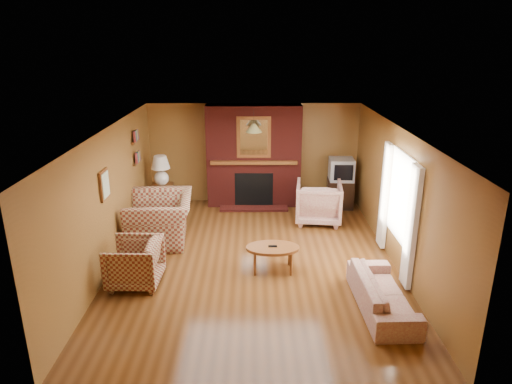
{
  "coord_description": "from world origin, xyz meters",
  "views": [
    {
      "loc": [
        -0.02,
        -7.46,
        3.84
      ],
      "look_at": [
        0.04,
        0.6,
        1.11
      ],
      "focal_mm": 32.0,
      "sensor_mm": 36.0,
      "label": 1
    }
  ],
  "objects_px": {
    "plaid_armchair": "(134,263)",
    "crt_tv": "(341,169)",
    "fireplace": "(254,157)",
    "side_table": "(163,199)",
    "tv_stand": "(340,193)",
    "floral_armchair": "(319,202)",
    "coffee_table": "(273,250)",
    "floral_sofa": "(382,293)",
    "table_lamp": "(161,169)",
    "plaid_loveseat": "(160,219)"
  },
  "relations": [
    {
      "from": "fireplace",
      "to": "tv_stand",
      "type": "distance_m",
      "value": 2.23
    },
    {
      "from": "fireplace",
      "to": "plaid_armchair",
      "type": "distance_m",
      "value": 4.34
    },
    {
      "from": "table_lamp",
      "to": "tv_stand",
      "type": "height_order",
      "value": "table_lamp"
    },
    {
      "from": "table_lamp",
      "to": "tv_stand",
      "type": "bearing_deg",
      "value": 4.82
    },
    {
      "from": "table_lamp",
      "to": "coffee_table",
      "type": "bearing_deg",
      "value": -49.3
    },
    {
      "from": "floral_sofa",
      "to": "table_lamp",
      "type": "height_order",
      "value": "table_lamp"
    },
    {
      "from": "fireplace",
      "to": "plaid_loveseat",
      "type": "relative_size",
      "value": 1.69
    },
    {
      "from": "fireplace",
      "to": "tv_stand",
      "type": "xyz_separation_m",
      "value": [
        2.05,
        -0.18,
        -0.85
      ]
    },
    {
      "from": "fireplace",
      "to": "coffee_table",
      "type": "relative_size",
      "value": 2.62
    },
    {
      "from": "plaid_armchair",
      "to": "tv_stand",
      "type": "bearing_deg",
      "value": 133.74
    },
    {
      "from": "plaid_loveseat",
      "to": "side_table",
      "type": "bearing_deg",
      "value": -176.29
    },
    {
      "from": "tv_stand",
      "to": "fireplace",
      "type": "bearing_deg",
      "value": -179.22
    },
    {
      "from": "fireplace",
      "to": "crt_tv",
      "type": "relative_size",
      "value": 4.14
    },
    {
      "from": "plaid_loveseat",
      "to": "side_table",
      "type": "xyz_separation_m",
      "value": [
        -0.25,
        1.56,
        -0.13
      ]
    },
    {
      "from": "coffee_table",
      "to": "tv_stand",
      "type": "bearing_deg",
      "value": 61.26
    },
    {
      "from": "coffee_table",
      "to": "side_table",
      "type": "bearing_deg",
      "value": 130.7
    },
    {
      "from": "side_table",
      "to": "fireplace",
      "type": "bearing_deg",
      "value": 14.29
    },
    {
      "from": "fireplace",
      "to": "floral_armchair",
      "type": "bearing_deg",
      "value": -38.44
    },
    {
      "from": "side_table",
      "to": "crt_tv",
      "type": "relative_size",
      "value": 1.13
    },
    {
      "from": "coffee_table",
      "to": "table_lamp",
      "type": "distance_m",
      "value": 3.76
    },
    {
      "from": "fireplace",
      "to": "plaid_armchair",
      "type": "height_order",
      "value": "fireplace"
    },
    {
      "from": "fireplace",
      "to": "floral_armchair",
      "type": "height_order",
      "value": "fireplace"
    },
    {
      "from": "side_table",
      "to": "plaid_armchair",
      "type": "bearing_deg",
      "value": -87.37
    },
    {
      "from": "floral_sofa",
      "to": "side_table",
      "type": "xyz_separation_m",
      "value": [
        -4.0,
        4.0,
        0.07
      ]
    },
    {
      "from": "floral_sofa",
      "to": "coffee_table",
      "type": "distance_m",
      "value": 1.99
    },
    {
      "from": "floral_sofa",
      "to": "side_table",
      "type": "relative_size",
      "value": 2.66
    },
    {
      "from": "fireplace",
      "to": "side_table",
      "type": "height_order",
      "value": "fireplace"
    },
    {
      "from": "plaid_loveseat",
      "to": "plaid_armchair",
      "type": "bearing_deg",
      "value": -8.77
    },
    {
      "from": "table_lamp",
      "to": "tv_stand",
      "type": "relative_size",
      "value": 1.04
    },
    {
      "from": "fireplace",
      "to": "floral_sofa",
      "type": "bearing_deg",
      "value": -67.26
    },
    {
      "from": "floral_armchair",
      "to": "crt_tv",
      "type": "distance_m",
      "value": 1.22
    },
    {
      "from": "plaid_loveseat",
      "to": "plaid_armchair",
      "type": "xyz_separation_m",
      "value": [
        -0.1,
        -1.7,
        -0.08
      ]
    },
    {
      "from": "plaid_armchair",
      "to": "crt_tv",
      "type": "xyz_separation_m",
      "value": [
        4.0,
        3.6,
        0.54
      ]
    },
    {
      "from": "plaid_loveseat",
      "to": "table_lamp",
      "type": "height_order",
      "value": "table_lamp"
    },
    {
      "from": "tv_stand",
      "to": "floral_armchair",
      "type": "bearing_deg",
      "value": -118.59
    },
    {
      "from": "table_lamp",
      "to": "crt_tv",
      "type": "bearing_deg",
      "value": 4.74
    },
    {
      "from": "plaid_loveseat",
      "to": "tv_stand",
      "type": "height_order",
      "value": "plaid_loveseat"
    },
    {
      "from": "coffee_table",
      "to": "floral_sofa",
      "type": "bearing_deg",
      "value": -36.92
    },
    {
      "from": "fireplace",
      "to": "plaid_loveseat",
      "type": "bearing_deg",
      "value": -131.5
    },
    {
      "from": "plaid_loveseat",
      "to": "coffee_table",
      "type": "height_order",
      "value": "plaid_loveseat"
    },
    {
      "from": "plaid_armchair",
      "to": "floral_sofa",
      "type": "distance_m",
      "value": 3.92
    },
    {
      "from": "plaid_loveseat",
      "to": "floral_sofa",
      "type": "distance_m",
      "value": 4.48
    },
    {
      "from": "tv_stand",
      "to": "side_table",
      "type": "bearing_deg",
      "value": -169.25
    },
    {
      "from": "floral_sofa",
      "to": "tv_stand",
      "type": "height_order",
      "value": "tv_stand"
    },
    {
      "from": "fireplace",
      "to": "table_lamp",
      "type": "xyz_separation_m",
      "value": [
        -2.1,
        -0.53,
        -0.14
      ]
    },
    {
      "from": "plaid_armchair",
      "to": "side_table",
      "type": "bearing_deg",
      "value": -175.69
    },
    {
      "from": "coffee_table",
      "to": "table_lamp",
      "type": "height_order",
      "value": "table_lamp"
    },
    {
      "from": "coffee_table",
      "to": "crt_tv",
      "type": "xyz_separation_m",
      "value": [
        1.73,
        3.15,
        0.53
      ]
    },
    {
      "from": "floral_armchair",
      "to": "table_lamp",
      "type": "distance_m",
      "value": 3.61
    },
    {
      "from": "side_table",
      "to": "table_lamp",
      "type": "bearing_deg",
      "value": 0.0
    }
  ]
}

